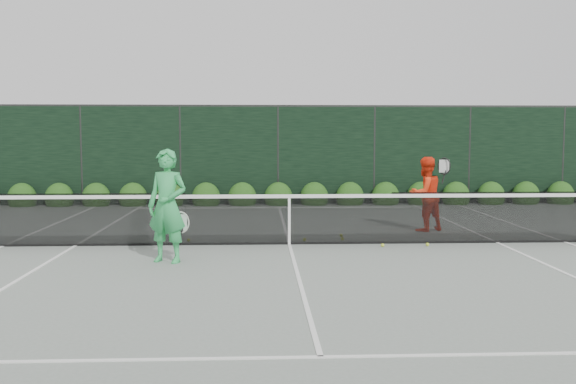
{
  "coord_description": "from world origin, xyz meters",
  "views": [
    {
      "loc": [
        -0.58,
        -12.32,
        2.11
      ],
      "look_at": [
        -0.01,
        0.3,
        1.0
      ],
      "focal_mm": 40.0,
      "sensor_mm": 36.0,
      "label": 1
    }
  ],
  "objects": [
    {
      "name": "tennis_net",
      "position": [
        -0.02,
        0.0,
        0.53
      ],
      "size": [
        12.9,
        0.1,
        1.07
      ],
      "color": "black",
      "rests_on": "ground"
    },
    {
      "name": "player_man",
      "position": [
        3.1,
        1.65,
        0.83
      ],
      "size": [
        0.99,
        0.9,
        1.65
      ],
      "rotation": [
        0.0,
        0.0,
        3.57
      ],
      "color": "#FF3815",
      "rests_on": "ground"
    },
    {
      "name": "tennis_balls",
      "position": [
        0.38,
        0.27,
        0.03
      ],
      "size": [
        4.97,
        1.31,
        0.07
      ],
      "color": "#CFE031",
      "rests_on": "ground"
    },
    {
      "name": "windscreen_fence",
      "position": [
        0.0,
        -2.71,
        1.51
      ],
      "size": [
        32.0,
        21.07,
        3.06
      ],
      "color": "black",
      "rests_on": "ground"
    },
    {
      "name": "ground",
      "position": [
        0.0,
        0.0,
        0.0
      ],
      "size": [
        80.0,
        80.0,
        0.0
      ],
      "primitive_type": "plane",
      "color": "gray",
      "rests_on": "ground"
    },
    {
      "name": "player_woman",
      "position": [
        -2.11,
        -1.65,
        0.94
      ],
      "size": [
        0.81,
        0.67,
        1.89
      ],
      "rotation": [
        0.0,
        0.0,
        -0.36
      ],
      "color": "#34B15C",
      "rests_on": "ground"
    },
    {
      "name": "court_lines",
      "position": [
        0.0,
        0.0,
        0.01
      ],
      "size": [
        11.03,
        23.83,
        0.01
      ],
      "color": "white",
      "rests_on": "ground"
    },
    {
      "name": "hedge_row",
      "position": [
        -0.0,
        7.15,
        0.23
      ],
      "size": [
        31.66,
        0.65,
        0.94
      ],
      "color": "#16390F",
      "rests_on": "ground"
    }
  ]
}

